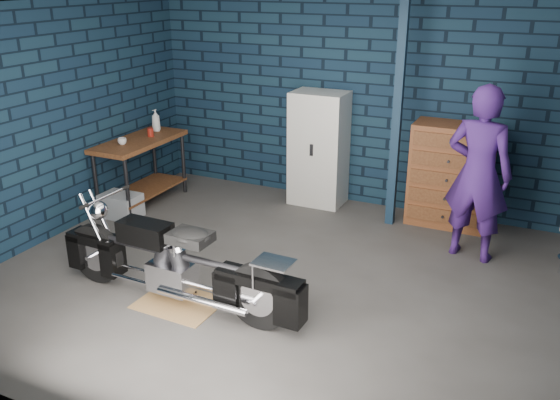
{
  "coord_description": "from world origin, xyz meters",
  "views": [
    {
      "loc": [
        2.22,
        -4.89,
        2.98
      ],
      "look_at": [
        -0.21,
        0.3,
        0.76
      ],
      "focal_mm": 38.0,
      "sensor_mm": 36.0,
      "label": 1
    }
  ],
  "objects_px": {
    "motorcycle": "(176,258)",
    "person": "(478,174)",
    "locker": "(318,149)",
    "storage_bin": "(121,205)",
    "workbench": "(142,172)",
    "tool_chest": "(450,175)"
  },
  "relations": [
    {
      "from": "motorcycle",
      "to": "locker",
      "type": "xyz_separation_m",
      "value": [
        0.21,
        3.06,
        0.27
      ]
    },
    {
      "from": "workbench",
      "to": "tool_chest",
      "type": "relative_size",
      "value": 1.09
    },
    {
      "from": "motorcycle",
      "to": "storage_bin",
      "type": "distance_m",
      "value": 2.45
    },
    {
      "from": "person",
      "to": "workbench",
      "type": "bearing_deg",
      "value": 12.46
    },
    {
      "from": "storage_bin",
      "to": "workbench",
      "type": "bearing_deg",
      "value": 92.29
    },
    {
      "from": "locker",
      "to": "person",
      "type": "bearing_deg",
      "value": -20.62
    },
    {
      "from": "motorcycle",
      "to": "locker",
      "type": "height_order",
      "value": "locker"
    },
    {
      "from": "person",
      "to": "storage_bin",
      "type": "relative_size",
      "value": 3.93
    },
    {
      "from": "person",
      "to": "tool_chest",
      "type": "relative_size",
      "value": 1.51
    },
    {
      "from": "person",
      "to": "tool_chest",
      "type": "height_order",
      "value": "person"
    },
    {
      "from": "tool_chest",
      "to": "locker",
      "type": "bearing_deg",
      "value": 180.0
    },
    {
      "from": "motorcycle",
      "to": "person",
      "type": "xyz_separation_m",
      "value": [
        2.35,
        2.25,
        0.47
      ]
    },
    {
      "from": "motorcycle",
      "to": "locker",
      "type": "relative_size",
      "value": 1.46
    },
    {
      "from": "storage_bin",
      "to": "tool_chest",
      "type": "xyz_separation_m",
      "value": [
        3.86,
        1.56,
        0.49
      ]
    },
    {
      "from": "workbench",
      "to": "storage_bin",
      "type": "height_order",
      "value": "workbench"
    },
    {
      "from": "storage_bin",
      "to": "tool_chest",
      "type": "relative_size",
      "value": 0.38
    },
    {
      "from": "motorcycle",
      "to": "person",
      "type": "height_order",
      "value": "person"
    },
    {
      "from": "locker",
      "to": "motorcycle",
      "type": "bearing_deg",
      "value": -93.86
    },
    {
      "from": "storage_bin",
      "to": "tool_chest",
      "type": "distance_m",
      "value": 4.19
    },
    {
      "from": "workbench",
      "to": "storage_bin",
      "type": "relative_size",
      "value": 2.85
    },
    {
      "from": "motorcycle",
      "to": "person",
      "type": "distance_m",
      "value": 3.29
    },
    {
      "from": "workbench",
      "to": "person",
      "type": "bearing_deg",
      "value": 3.33
    }
  ]
}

